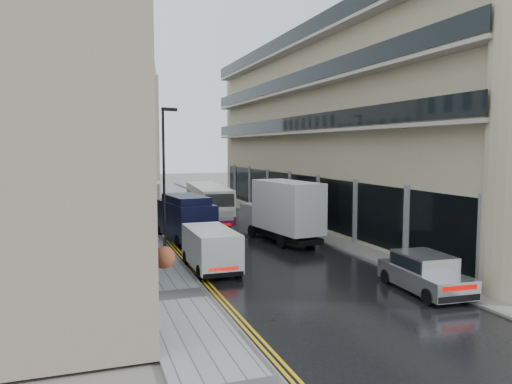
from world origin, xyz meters
TOP-DOWN VIEW (x-y plane):
  - road at (0.00, 27.50)m, footprint 9.00×85.00m
  - left_sidewalk at (-5.85, 27.50)m, footprint 2.70×85.00m
  - right_sidewalk at (5.40, 27.50)m, footprint 1.80×85.00m
  - old_shop_row at (-9.45, 30.00)m, footprint 4.50×56.00m
  - modern_block at (10.30, 26.00)m, footprint 8.00×40.00m
  - church_spire at (0.50, 82.00)m, footprint 6.40×6.40m
  - tree_near at (-12.50, 20.00)m, footprint 10.56×10.56m
  - tree_far at (-12.20, 33.00)m, footprint 9.24×9.24m
  - cream_bus at (-1.02, 27.50)m, footprint 3.11×10.25m
  - white_lorry at (1.64, 18.27)m, footprint 3.13×7.39m
  - silver_hatchback at (2.87, 6.86)m, footprint 2.10×4.33m
  - white_van at (-4.30, 13.02)m, footprint 1.92×4.46m
  - navy_van at (-3.89, 20.52)m, footprint 2.98×5.95m
  - pedestrian at (-6.12, 21.71)m, footprint 0.77×0.60m
  - lamp_post_near at (-5.13, 17.46)m, footprint 0.87×0.50m
  - lamp_post_far at (-5.19, 33.52)m, footprint 0.99×0.47m

SIDE VIEW (x-z plane):
  - road at x=0.00m, z-range 0.00..0.02m
  - left_sidewalk at x=-5.85m, z-range 0.00..0.12m
  - right_sidewalk at x=5.40m, z-range 0.00..0.12m
  - silver_hatchback at x=2.87m, z-range 0.02..1.61m
  - white_van at x=-4.30m, z-range 0.02..2.04m
  - pedestrian at x=-6.12m, z-range 0.12..2.00m
  - cream_bus at x=-1.02m, z-range 0.02..2.77m
  - navy_van at x=-3.89m, z-range 0.02..2.93m
  - white_lorry at x=1.64m, z-range 0.02..3.78m
  - lamp_post_near at x=-5.13m, z-range 0.12..7.76m
  - lamp_post_far at x=-5.19m, z-range 0.12..8.72m
  - old_shop_row at x=-9.45m, z-range 0.00..12.00m
  - tree_far at x=-12.20m, z-range 0.00..12.46m
  - tree_near at x=-12.50m, z-range 0.00..13.89m
  - modern_block at x=10.30m, z-range 0.00..14.00m
  - church_spire at x=0.50m, z-range 0.00..40.00m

